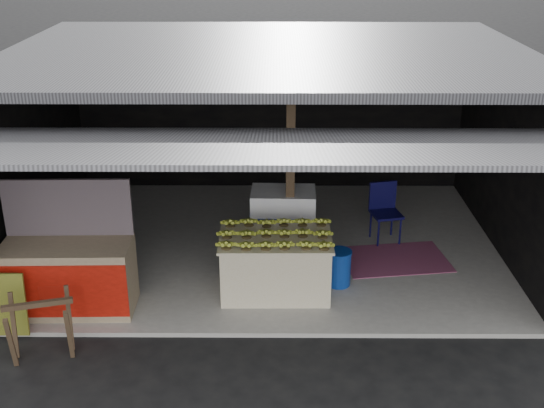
{
  "coord_description": "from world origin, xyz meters",
  "views": [
    {
      "loc": [
        0.1,
        -6.94,
        4.66
      ],
      "look_at": [
        0.05,
        1.55,
        1.1
      ],
      "focal_mm": 45.0,
      "sensor_mm": 36.0,
      "label": 1
    }
  ],
  "objects_px": {
    "white_crate": "(283,223)",
    "neighbor_stall": "(69,274)",
    "plastic_chair": "(384,207)",
    "banana_table": "(275,265)",
    "water_barrel": "(339,269)",
    "sawhorse": "(40,323)"
  },
  "relations": [
    {
      "from": "banana_table",
      "to": "neighbor_stall",
      "type": "distance_m",
      "value": 2.63
    },
    {
      "from": "banana_table",
      "to": "white_crate",
      "type": "xyz_separation_m",
      "value": [
        0.11,
        1.09,
        0.11
      ]
    },
    {
      "from": "neighbor_stall",
      "to": "plastic_chair",
      "type": "distance_m",
      "value": 4.75
    },
    {
      "from": "white_crate",
      "to": "neighbor_stall",
      "type": "xyz_separation_m",
      "value": [
        -2.7,
        -1.52,
        -0.01
      ]
    },
    {
      "from": "white_crate",
      "to": "plastic_chair",
      "type": "bearing_deg",
      "value": 22.01
    },
    {
      "from": "water_barrel",
      "to": "sawhorse",
      "type": "bearing_deg",
      "value": -154.92
    },
    {
      "from": "white_crate",
      "to": "neighbor_stall",
      "type": "bearing_deg",
      "value": -149.09
    },
    {
      "from": "water_barrel",
      "to": "white_crate",
      "type": "bearing_deg",
      "value": 130.54
    },
    {
      "from": "banana_table",
      "to": "sawhorse",
      "type": "bearing_deg",
      "value": -152.23
    },
    {
      "from": "white_crate",
      "to": "plastic_chair",
      "type": "height_order",
      "value": "white_crate"
    },
    {
      "from": "neighbor_stall",
      "to": "sawhorse",
      "type": "xyz_separation_m",
      "value": [
        -0.05,
        -1.0,
        -0.08
      ]
    },
    {
      "from": "white_crate",
      "to": "sawhorse",
      "type": "height_order",
      "value": "white_crate"
    },
    {
      "from": "white_crate",
      "to": "sawhorse",
      "type": "distance_m",
      "value": 3.73
    },
    {
      "from": "sawhorse",
      "to": "white_crate",
      "type": "bearing_deg",
      "value": 27.11
    },
    {
      "from": "white_crate",
      "to": "plastic_chair",
      "type": "relative_size",
      "value": 1.12
    },
    {
      "from": "sawhorse",
      "to": "water_barrel",
      "type": "distance_m",
      "value": 3.87
    },
    {
      "from": "plastic_chair",
      "to": "water_barrel",
      "type": "bearing_deg",
      "value": -131.37
    },
    {
      "from": "water_barrel",
      "to": "plastic_chair",
      "type": "relative_size",
      "value": 0.52
    },
    {
      "from": "banana_table",
      "to": "water_barrel",
      "type": "bearing_deg",
      "value": 13.7
    },
    {
      "from": "banana_table",
      "to": "water_barrel",
      "type": "height_order",
      "value": "banana_table"
    },
    {
      "from": "sawhorse",
      "to": "neighbor_stall",
      "type": "bearing_deg",
      "value": 71.89
    },
    {
      "from": "neighbor_stall",
      "to": "sawhorse",
      "type": "bearing_deg",
      "value": -94.12
    }
  ]
}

